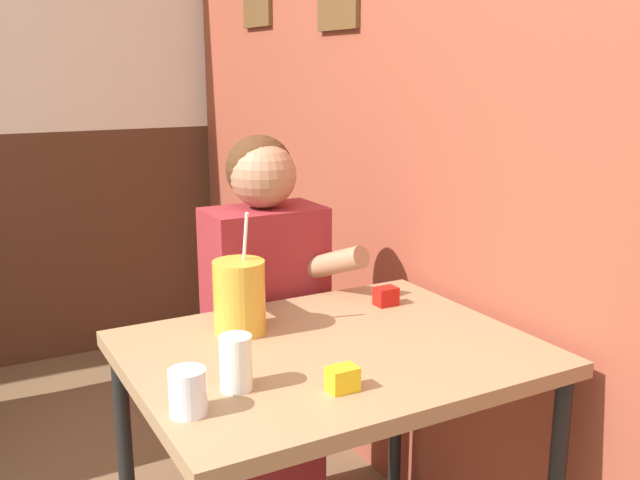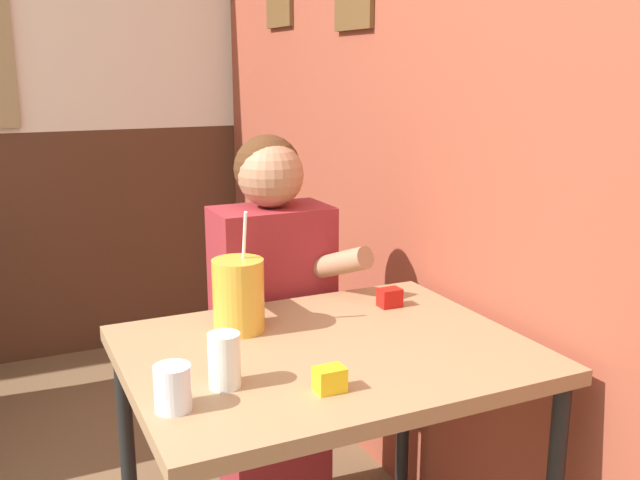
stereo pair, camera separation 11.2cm
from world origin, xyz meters
TOP-DOWN VIEW (x-y plane):
  - brick_wall_right at (1.28, 1.26)m, footprint 0.08×4.53m
  - main_table at (0.76, 0.38)m, footprint 0.92×0.72m
  - person_seated at (0.81, 0.87)m, footprint 0.42×0.40m
  - cocktail_pitcher at (0.61, 0.57)m, footprint 0.13×0.13m
  - glass_near_pitcher at (0.36, 0.22)m, footprint 0.07×0.07m
  - glass_center at (0.48, 0.27)m, footprint 0.07×0.07m
  - condiment_ketchup at (1.03, 0.56)m, footprint 0.06×0.04m
  - condiment_mustard at (0.66, 0.17)m, footprint 0.06×0.04m

SIDE VIEW (x-z plane):
  - person_seated at x=0.81m, z-range 0.02..1.23m
  - main_table at x=0.76m, z-range 0.30..1.06m
  - condiment_ketchup at x=1.03m, z-range 0.76..0.81m
  - condiment_mustard at x=0.66m, z-range 0.76..0.81m
  - glass_near_pitcher at x=0.36m, z-range 0.76..0.85m
  - glass_center at x=0.48m, z-range 0.76..0.87m
  - cocktail_pitcher at x=0.61m, z-range 0.70..1.00m
  - brick_wall_right at x=1.28m, z-range 0.00..2.70m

